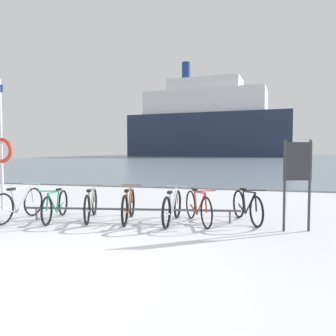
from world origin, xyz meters
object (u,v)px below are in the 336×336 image
Objects in this scene: bicycle_5 at (198,207)px; bicycle_0 at (19,204)px; bicycle_3 at (129,206)px; ferry_ship at (207,124)px; bicycle_1 at (55,206)px; bicycle_4 at (172,207)px; info_sign at (297,170)px; bicycle_6 at (247,207)px; rescue_post at (1,147)px; bicycle_2 at (91,205)px.

bicycle_0 is at bearing -171.24° from bicycle_5.
ferry_ship is (-6.81, 74.35, 7.45)m from bicycle_3.
bicycle_4 reaches higher than bicycle_1.
info_sign is at bearing -2.96° from bicycle_4.
bicycle_6 is 6.78m from rescue_post.
rescue_post is (-2.37, 1.15, 1.36)m from bicycle_1.
info_sign is (1.99, -0.25, 0.86)m from bicycle_5.
bicycle_5 is (2.46, 0.19, 0.01)m from bicycle_2.
bicycle_2 is 1.08× the size of bicycle_6.
bicycle_2 is at bearing -16.23° from rescue_post.
info_sign is at bearing -1.39° from bicycle_3.
bicycle_5 reaches higher than bicycle_6.
info_sign is 7.67m from rescue_post.
bicycle_2 is 2.46m from bicycle_5.
bicycle_5 is 0.85× the size of info_sign.
bicycle_2 is 0.47× the size of rescue_post.
bicycle_6 is at bearing 10.71° from bicycle_0.
bicycle_2 is at bearing 17.38° from bicycle_1.
bicycle_6 reaches higher than bicycle_2.
bicycle_1 is at bearing -162.62° from bicycle_2.
ferry_ship reaches higher than bicycle_5.
bicycle_3 is at bearing 10.43° from bicycle_0.
info_sign is (4.45, -0.06, 0.87)m from bicycle_2.
bicycle_0 is 1.11× the size of bicycle_6.
bicycle_4 is at bearing -167.81° from bicycle_5.
bicycle_4 reaches higher than bicycle_5.
bicycle_0 reaches higher than bicycle_4.
rescue_post is at bearing 170.55° from bicycle_4.
info_sign is (6.03, 0.37, 0.85)m from bicycle_0.
bicycle_2 is 0.04× the size of ferry_ship.
bicycle_1 is 2.69m from bicycle_4.
rescue_post reaches higher than bicycle_0.
bicycle_0 reaches higher than bicycle_3.
info_sign reaches higher than bicycle_2.
bicycle_6 is (1.59, 0.46, -0.00)m from bicycle_4.
bicycle_5 is 0.04× the size of ferry_ship.
bicycle_0 is 1.02× the size of bicycle_1.
bicycle_0 is 0.84m from bicycle_1.
bicycle_0 is at bearing -164.83° from bicycle_2.
rescue_post reaches higher than bicycle_3.
bicycle_6 is at bearing 148.27° from info_sign.
bicycle_4 is (1.00, 0.05, -0.00)m from bicycle_3.
bicycle_3 is 75.03m from ferry_ship.
bicycle_5 is (3.22, 0.43, 0.02)m from bicycle_1.
info_sign is at bearing 3.52° from bicycle_0.
ferry_ship is at bearing 92.16° from rescue_post.
bicycle_6 is at bearing 17.98° from bicycle_5.
bicycle_2 is at bearing 15.17° from bicycle_0.
ferry_ship is at bearing 95.24° from bicycle_3.
bicycle_3 reaches higher than bicycle_4.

